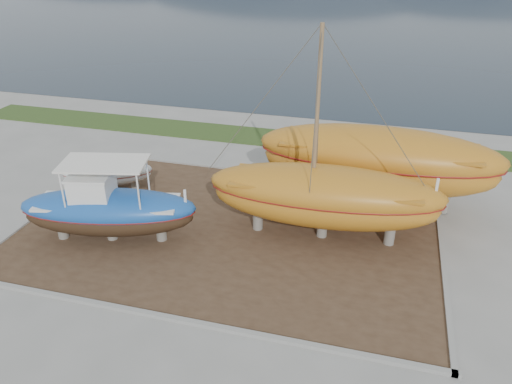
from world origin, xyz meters
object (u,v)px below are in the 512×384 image
(blue_caique, at_px, (107,202))
(white_dinghy, at_px, (108,176))
(orange_bare_hull, at_px, (377,168))
(orange_sailboat, at_px, (328,140))

(blue_caique, height_order, white_dinghy, blue_caique)
(blue_caique, distance_m, white_dinghy, 5.13)
(blue_caique, xyz_separation_m, orange_bare_hull, (10.67, 6.29, 0.07))
(blue_caique, relative_size, orange_bare_hull, 0.65)
(orange_sailboat, bearing_deg, blue_caique, -166.35)
(white_dinghy, relative_size, orange_bare_hull, 0.40)
(blue_caique, height_order, orange_sailboat, orange_sailboat)
(white_dinghy, bearing_deg, blue_caique, -79.20)
(white_dinghy, relative_size, orange_sailboat, 0.46)
(blue_caique, distance_m, orange_bare_hull, 12.38)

